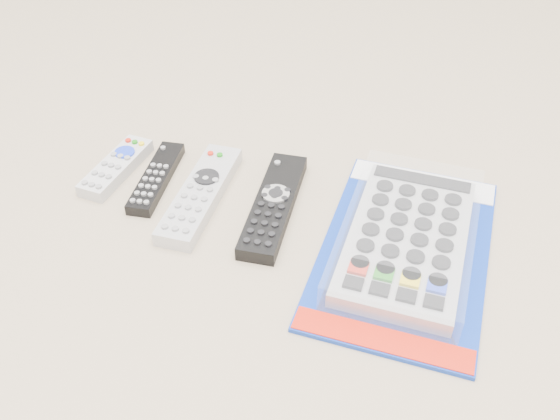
% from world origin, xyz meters
% --- Properties ---
extents(remote_small_grey, '(0.07, 0.15, 0.02)m').
position_xyz_m(remote_small_grey, '(-0.22, 0.06, 0.01)').
color(remote_small_grey, '#ABABAD').
rests_on(remote_small_grey, ground).
extents(remote_slim_black, '(0.04, 0.16, 0.02)m').
position_xyz_m(remote_slim_black, '(-0.15, 0.05, 0.01)').
color(remote_slim_black, black).
rests_on(remote_slim_black, ground).
extents(remote_silver_dvd, '(0.07, 0.21, 0.02)m').
position_xyz_m(remote_silver_dvd, '(-0.08, 0.03, 0.01)').
color(remote_silver_dvd, '#B3B3B7').
rests_on(remote_silver_dvd, ground).
extents(remote_large_black, '(0.05, 0.21, 0.02)m').
position_xyz_m(remote_large_black, '(0.03, 0.03, 0.01)').
color(remote_large_black, black).
rests_on(remote_large_black, ground).
extents(jumbo_remote_packaged, '(0.24, 0.36, 0.05)m').
position_xyz_m(jumbo_remote_packaged, '(0.21, -0.01, 0.02)').
color(jumbo_remote_packaged, '#0E2F9C').
rests_on(jumbo_remote_packaged, ground).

